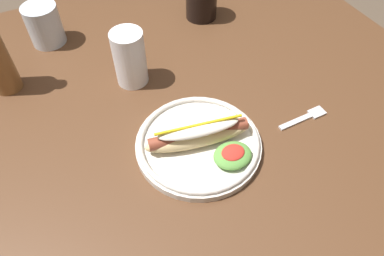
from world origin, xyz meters
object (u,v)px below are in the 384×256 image
object	(u,v)px
hot_dog_plate	(200,141)
water_cup	(44,25)
extra_cup	(130,58)
fork	(306,117)

from	to	relation	value
hot_dog_plate	water_cup	world-z (taller)	water_cup
extra_cup	water_cup	bearing A→B (deg)	121.23
fork	water_cup	bearing A→B (deg)	128.92
hot_dog_plate	water_cup	size ratio (longest dim) A/B	2.47
hot_dog_plate	fork	bearing A→B (deg)	-7.07
hot_dog_plate	fork	distance (m)	0.25
hot_dog_plate	water_cup	bearing A→B (deg)	111.75
fork	hot_dog_plate	bearing A→B (deg)	171.76
hot_dog_plate	extra_cup	distance (m)	0.27
water_cup	fork	bearing A→B (deg)	-49.91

